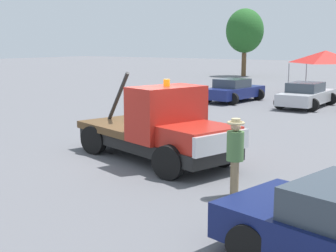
% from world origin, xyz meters
% --- Properties ---
extents(ground_plane, '(160.00, 160.00, 0.00)m').
position_xyz_m(ground_plane, '(0.00, 0.00, 0.00)').
color(ground_plane, slate).
extents(tow_truck, '(5.81, 3.43, 2.51)m').
position_xyz_m(tow_truck, '(0.32, -0.09, 0.94)').
color(tow_truck, black).
rests_on(tow_truck, ground).
extents(person_near_truck, '(0.39, 0.39, 1.77)m').
position_xyz_m(person_near_truck, '(3.46, -1.74, 1.04)').
color(person_near_truck, '#847051').
rests_on(person_near_truck, ground).
extents(parked_car_navy, '(2.66, 4.40, 1.34)m').
position_xyz_m(parked_car_navy, '(-4.25, 13.84, 0.65)').
color(parked_car_navy, navy).
rests_on(parked_car_navy, ground).
extents(parked_car_silver, '(2.39, 4.68, 1.34)m').
position_xyz_m(parked_car_silver, '(0.06, 13.80, 0.65)').
color(parked_car_silver, '#B7B7BC').
rests_on(parked_car_silver, ground).
extents(canopy_tent_red, '(3.65, 3.65, 2.91)m').
position_xyz_m(canopy_tent_red, '(-0.91, 20.46, 2.49)').
color(canopy_tent_red, '#9E9EA3').
rests_on(canopy_tent_red, ground).
extents(tree_left, '(3.83, 3.83, 6.84)m').
position_xyz_m(tree_left, '(-12.89, 33.73, 4.59)').
color(tree_left, brown).
rests_on(tree_left, ground).
extents(traffic_cone, '(0.40, 0.40, 0.55)m').
position_xyz_m(traffic_cone, '(-2.55, 4.73, 0.25)').
color(traffic_cone, black).
rests_on(traffic_cone, ground).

